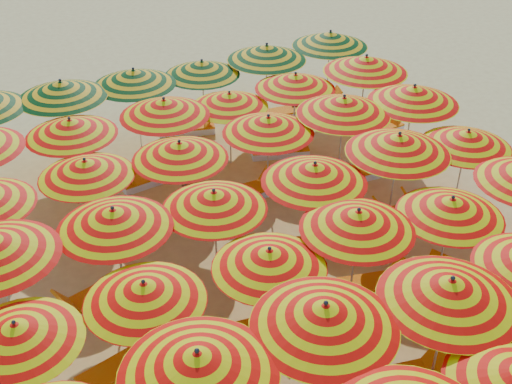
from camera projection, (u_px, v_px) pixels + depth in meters
The scene contains 49 objects.
ground at pixel (265, 259), 15.07m from camera, with size 120.00×120.00×0.00m, color #ECC669.
umbrella_7 at pixel (198, 364), 9.43m from camera, with size 2.91×2.91×2.62m.
umbrella_8 at pixel (325, 316), 10.27m from camera, with size 2.48×2.48×2.62m.
umbrella_9 at pixel (450, 290), 10.78m from camera, with size 3.27×3.27×2.61m.
umbrella_12 at pixel (17, 333), 10.35m from camera, with size 2.79×2.79×2.29m.
umbrella_13 at pixel (144, 292), 11.12m from camera, with size 2.61×2.61×2.32m.
umbrella_14 at pixel (269, 259), 11.87m from camera, with size 2.79×2.79×2.33m.
umbrella_15 at pixel (358, 220), 12.67m from camera, with size 2.61×2.61×2.47m.
umbrella_16 at pixel (451, 207), 13.20m from camera, with size 2.82×2.82×2.38m.
umbrella_19 at pixel (114, 219), 12.69m from camera, with size 2.51×2.51×2.49m.
umbrella_20 at pixel (214, 200), 13.38m from camera, with size 2.45×2.45×2.40m.
umbrella_21 at pixel (315, 173), 14.09m from camera, with size 2.42×2.42×2.52m.
umbrella_22 at pixel (399, 144), 14.98m from camera, with size 3.18×3.18×2.64m.
umbrella_23 at pixel (467, 139), 15.65m from camera, with size 2.98×2.98×2.38m.
umbrella_25 at pixel (86, 168), 14.54m from camera, with size 2.44×2.44×2.34m.
umbrella_26 at pixel (180, 151), 15.06m from camera, with size 3.03×3.03×2.44m.
umbrella_27 at pixel (268, 125), 16.09m from camera, with size 2.43×2.43×2.48m.
umbrella_28 at pixel (344, 106), 16.67m from camera, with size 2.69×2.69×2.65m.
umbrella_29 at pixel (414, 95), 17.25m from camera, with size 2.84×2.84×2.64m.
umbrella_31 at pixel (71, 127), 16.03m from camera, with size 2.59×2.59×2.45m.
umbrella_32 at pixel (164, 108), 16.80m from camera, with size 3.06×3.06×2.53m.
umbrella_33 at pixel (229, 100), 17.68m from camera, with size 2.22×2.22×2.30m.
umbrella_34 at pixel (295, 82), 18.34m from camera, with size 2.95×2.95×2.48m.
umbrella_35 at pixel (366, 64), 18.96m from camera, with size 2.86×2.86×2.68m.
umbrella_37 at pixel (61, 89), 17.57m from camera, with size 2.95×2.95×2.62m.
umbrella_38 at pixel (134, 77), 18.43m from camera, with size 3.05×3.05×2.55m.
umbrella_39 at pixel (202, 68), 19.29m from camera, with size 3.03×3.03×2.43m.
umbrella_40 at pixel (267, 52), 19.86m from camera, with size 3.30×3.30×2.64m.
umbrella_41 at pixel (330, 39), 20.86m from camera, with size 2.66×2.66×2.63m.
lounger_5 at pixel (403, 379), 11.91m from camera, with size 1.81×0.87×0.69m.
lounger_6 at pixel (491, 344), 12.64m from camera, with size 1.82×1.18×0.69m.
lounger_7 at pixel (125, 366), 12.16m from camera, with size 1.82×1.03×0.69m.
lounger_8 at pixel (242, 334), 12.85m from camera, with size 1.78×0.75×0.69m.
lounger_9 at pixel (370, 285), 14.08m from camera, with size 1.81×0.93×0.69m.
lounger_10 at pixel (423, 290), 13.95m from camera, with size 1.82×1.26×0.69m.
lounger_12 at pixel (96, 298), 13.75m from camera, with size 1.83×1.07×0.69m.
lounger_13 at pixel (335, 244), 15.31m from camera, with size 1.83×1.06×0.69m.
lounger_14 at pixel (404, 214), 16.36m from camera, with size 1.79×0.81×0.69m.
lounger_15 at pixel (432, 207), 16.60m from camera, with size 1.83×1.09×0.69m.
lounger_16 at pixel (117, 230), 15.77m from camera, with size 1.83×1.14×0.69m.
lounger_17 at pixel (247, 192), 17.20m from camera, with size 1.76×0.68×0.69m.
lounger_18 at pixel (357, 173), 18.02m from camera, with size 1.75×0.63×0.69m.
lounger_19 at pixel (149, 178), 17.81m from camera, with size 1.80×0.86×0.69m.
lounger_20 at pixel (281, 150), 19.12m from camera, with size 1.83×1.03×0.69m.
lounger_21 at pixel (379, 129), 20.22m from camera, with size 1.79×0.78×0.69m.
lounger_22 at pixel (189, 128), 20.28m from camera, with size 1.82×0.95×0.69m.
lounger_23 at pixel (281, 113), 21.17m from camera, with size 1.76×0.67×0.69m.
lounger_24 at pixel (316, 105), 21.73m from camera, with size 1.82×0.96×0.69m.
beachgoer_b at pixel (187, 203), 15.70m from camera, with size 0.74×0.58×1.52m, color tan.
Camera 1 is at (-5.10, -10.57, 9.60)m, focal length 45.00 mm.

